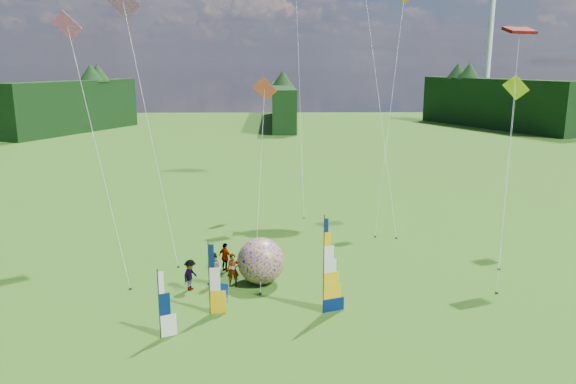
{
  "coord_description": "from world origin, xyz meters",
  "views": [
    {
      "loc": [
        -1.63,
        -22.4,
        11.65
      ],
      "look_at": [
        -1.0,
        4.0,
        5.5
      ],
      "focal_mm": 35.0,
      "sensor_mm": 36.0,
      "label": 1
    }
  ],
  "objects_px": {
    "bol_inflatable": "(261,261)",
    "spectator_d": "(225,257)",
    "spectator_c": "(190,275)",
    "spectator_a": "(233,270)",
    "camp_chair": "(221,295)",
    "side_banner_left": "(209,280)",
    "feather_banner_main": "(324,267)",
    "side_banner_far": "(159,305)",
    "spectator_b": "(214,270)",
    "kite_whale": "(375,57)"
  },
  "relations": [
    {
      "from": "bol_inflatable",
      "to": "spectator_b",
      "type": "height_order",
      "value": "bol_inflatable"
    },
    {
      "from": "feather_banner_main",
      "to": "bol_inflatable",
      "type": "relative_size",
      "value": 1.85
    },
    {
      "from": "bol_inflatable",
      "to": "spectator_c",
      "type": "bearing_deg",
      "value": -166.95
    },
    {
      "from": "bol_inflatable",
      "to": "spectator_d",
      "type": "xyz_separation_m",
      "value": [
        -2.06,
        1.81,
        -0.42
      ]
    },
    {
      "from": "spectator_b",
      "to": "side_banner_far",
      "type": "bearing_deg",
      "value": -77.12
    },
    {
      "from": "spectator_d",
      "to": "kite_whale",
      "type": "xyz_separation_m",
      "value": [
        10.37,
        12.5,
        11.13
      ]
    },
    {
      "from": "spectator_b",
      "to": "camp_chair",
      "type": "relative_size",
      "value": 1.85
    },
    {
      "from": "side_banner_left",
      "to": "side_banner_far",
      "type": "xyz_separation_m",
      "value": [
        -1.87,
        -2.35,
        -0.21
      ]
    },
    {
      "from": "camp_chair",
      "to": "kite_whale",
      "type": "distance_m",
      "value": 22.89
    },
    {
      "from": "feather_banner_main",
      "to": "side_banner_far",
      "type": "relative_size",
      "value": 1.54
    },
    {
      "from": "side_banner_left",
      "to": "spectator_a",
      "type": "relative_size",
      "value": 1.94
    },
    {
      "from": "spectator_a",
      "to": "spectator_c",
      "type": "relative_size",
      "value": 1.08
    },
    {
      "from": "side_banner_far",
      "to": "spectator_b",
      "type": "relative_size",
      "value": 1.65
    },
    {
      "from": "spectator_c",
      "to": "side_banner_left",
      "type": "bearing_deg",
      "value": -131.3
    },
    {
      "from": "side_banner_far",
      "to": "spectator_b",
      "type": "distance_m",
      "value": 6.0
    },
    {
      "from": "spectator_b",
      "to": "camp_chair",
      "type": "height_order",
      "value": "spectator_b"
    },
    {
      "from": "side_banner_left",
      "to": "spectator_a",
      "type": "height_order",
      "value": "side_banner_left"
    },
    {
      "from": "feather_banner_main",
      "to": "camp_chair",
      "type": "relative_size",
      "value": 4.68
    },
    {
      "from": "spectator_d",
      "to": "camp_chair",
      "type": "xyz_separation_m",
      "value": [
        0.18,
        -4.49,
        -0.34
      ]
    },
    {
      "from": "feather_banner_main",
      "to": "side_banner_far",
      "type": "bearing_deg",
      "value": 177.09
    },
    {
      "from": "side_banner_left",
      "to": "bol_inflatable",
      "type": "height_order",
      "value": "side_banner_left"
    },
    {
      "from": "camp_chair",
      "to": "kite_whale",
      "type": "relative_size",
      "value": 0.04
    },
    {
      "from": "spectator_c",
      "to": "camp_chair",
      "type": "xyz_separation_m",
      "value": [
        1.77,
        -1.83,
        -0.33
      ]
    },
    {
      "from": "feather_banner_main",
      "to": "spectator_d",
      "type": "height_order",
      "value": "feather_banner_main"
    },
    {
      "from": "bol_inflatable",
      "to": "spectator_c",
      "type": "xyz_separation_m",
      "value": [
        -3.65,
        -0.85,
        -0.43
      ]
    },
    {
      "from": "feather_banner_main",
      "to": "spectator_d",
      "type": "distance_m",
      "value": 7.73
    },
    {
      "from": "spectator_c",
      "to": "bol_inflatable",
      "type": "bearing_deg",
      "value": -53.02
    },
    {
      "from": "spectator_d",
      "to": "side_banner_far",
      "type": "bearing_deg",
      "value": 114.36
    },
    {
      "from": "side_banner_left",
      "to": "spectator_b",
      "type": "relative_size",
      "value": 1.87
    },
    {
      "from": "side_banner_far",
      "to": "kite_whale",
      "type": "bearing_deg",
      "value": 35.27
    },
    {
      "from": "bol_inflatable",
      "to": "spectator_d",
      "type": "bearing_deg",
      "value": 138.61
    },
    {
      "from": "side_banner_far",
      "to": "kite_whale",
      "type": "relative_size",
      "value": 0.13
    },
    {
      "from": "spectator_a",
      "to": "bol_inflatable",
      "type": "bearing_deg",
      "value": 8.3
    },
    {
      "from": "spectator_c",
      "to": "spectator_a",
      "type": "bearing_deg",
      "value": -53.48
    },
    {
      "from": "feather_banner_main",
      "to": "kite_whale",
      "type": "bearing_deg",
      "value": 53.36
    },
    {
      "from": "spectator_a",
      "to": "spectator_b",
      "type": "relative_size",
      "value": 0.97
    },
    {
      "from": "bol_inflatable",
      "to": "spectator_b",
      "type": "distance_m",
      "value": 2.5
    },
    {
      "from": "spectator_d",
      "to": "spectator_a",
      "type": "bearing_deg",
      "value": 144.78
    },
    {
      "from": "bol_inflatable",
      "to": "spectator_b",
      "type": "bearing_deg",
      "value": -171.43
    },
    {
      "from": "feather_banner_main",
      "to": "spectator_c",
      "type": "height_order",
      "value": "feather_banner_main"
    },
    {
      "from": "spectator_d",
      "to": "kite_whale",
      "type": "relative_size",
      "value": 0.07
    },
    {
      "from": "bol_inflatable",
      "to": "camp_chair",
      "type": "distance_m",
      "value": 3.36
    },
    {
      "from": "kite_whale",
      "to": "spectator_a",
      "type": "bearing_deg",
      "value": -141.09
    },
    {
      "from": "spectator_c",
      "to": "spectator_b",
      "type": "bearing_deg",
      "value": -44.35
    },
    {
      "from": "side_banner_left",
      "to": "camp_chair",
      "type": "height_order",
      "value": "side_banner_left"
    },
    {
      "from": "feather_banner_main",
      "to": "camp_chair",
      "type": "distance_m",
      "value": 5.36
    },
    {
      "from": "spectator_d",
      "to": "kite_whale",
      "type": "height_order",
      "value": "kite_whale"
    },
    {
      "from": "side_banner_left",
      "to": "spectator_b",
      "type": "bearing_deg",
      "value": 88.69
    },
    {
      "from": "spectator_c",
      "to": "camp_chair",
      "type": "relative_size",
      "value": 1.66
    },
    {
      "from": "spectator_a",
      "to": "spectator_d",
      "type": "distance_m",
      "value": 2.25
    }
  ]
}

